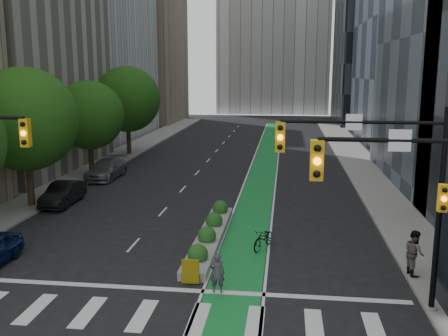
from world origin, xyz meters
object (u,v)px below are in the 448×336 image
(bicycle, at_px, (264,238))
(parked_car_left_far, at_px, (106,169))
(median_planter, at_px, (210,234))
(parked_car_left_mid, at_px, (63,194))
(pedestrian_near, at_px, (414,253))
(cyclist, at_px, (217,273))

(bicycle, relative_size, parked_car_left_far, 0.37)
(median_planter, relative_size, parked_car_left_mid, 2.33)
(median_planter, bearing_deg, pedestrian_near, -20.62)
(bicycle, relative_size, cyclist, 1.23)
(parked_car_left_mid, xyz_separation_m, parked_car_left_far, (-0.08, 8.09, 0.04))
(cyclist, relative_size, parked_car_left_mid, 0.37)
(bicycle, xyz_separation_m, cyclist, (-1.56, -5.14, 0.29))
(parked_car_left_far, bearing_deg, pedestrian_near, -40.16)
(bicycle, xyz_separation_m, parked_car_left_far, (-13.30, 14.63, 0.25))
(cyclist, xyz_separation_m, parked_car_left_mid, (-11.66, 11.69, -0.08))
(cyclist, relative_size, parked_car_left_far, 0.31)
(parked_car_left_mid, bearing_deg, cyclist, -46.83)
(median_planter, xyz_separation_m, cyclist, (1.18, -5.86, 0.43))
(median_planter, xyz_separation_m, parked_car_left_mid, (-10.48, 5.83, 0.35))
(cyclist, xyz_separation_m, pedestrian_near, (7.92, 2.44, 0.30))
(parked_car_left_mid, bearing_deg, median_planter, -30.84)
(median_planter, relative_size, cyclist, 6.37)
(pedestrian_near, bearing_deg, median_planter, 58.40)
(cyclist, distance_m, pedestrian_near, 8.29)
(bicycle, bearing_deg, median_planter, -172.05)
(parked_car_left_mid, distance_m, pedestrian_near, 21.66)
(pedestrian_near, bearing_deg, parked_car_left_far, 37.60)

